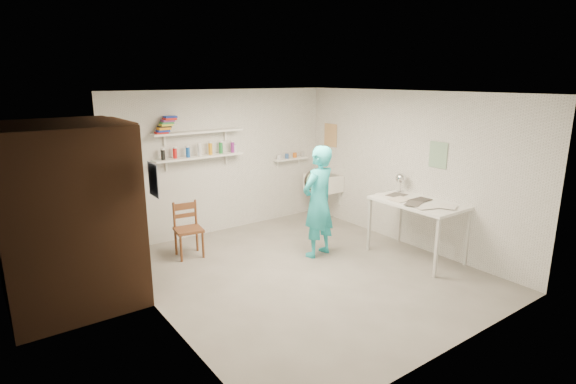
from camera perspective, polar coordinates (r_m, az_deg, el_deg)
floor at (r=6.24m, az=2.19°, el=-10.21°), size 4.00×4.50×0.02m
ceiling at (r=5.68m, az=2.43°, el=12.58°), size 4.00×4.50×0.02m
wall_back at (r=7.71m, az=-8.16°, el=3.85°), size 4.00×0.02×2.40m
wall_front at (r=4.37m, az=21.00°, el=-5.07°), size 4.00×0.02×2.40m
wall_left at (r=4.90m, az=-16.51°, el=-2.64°), size 0.02×4.50×2.40m
wall_right at (r=7.24m, az=14.93°, el=2.83°), size 0.02×4.50×2.40m
doorway_recess at (r=5.93m, az=-19.64°, el=-2.00°), size 0.02×0.90×2.00m
corridor_box at (r=5.77m, az=-26.43°, el=-2.60°), size 1.40×1.50×2.10m
door_lintel at (r=5.75m, az=-20.33°, el=8.14°), size 0.06×1.05×0.10m
door_jamb_near at (r=5.48m, az=-17.93°, el=-3.18°), size 0.06×0.10×2.00m
door_jamb_far at (r=6.40m, az=-20.77°, el=-0.93°), size 0.06×0.10×2.00m
shelf_lower at (r=7.35m, az=-11.17°, el=4.40°), size 1.50×0.22×0.03m
shelf_upper at (r=7.29m, az=-11.33°, el=7.50°), size 1.50×0.22×0.03m
ledge_shelf at (r=8.35m, az=0.37°, el=4.24°), size 0.70×0.14×0.03m
poster_left at (r=4.87m, az=-16.76°, el=1.49°), size 0.01×0.28×0.36m
poster_right_a at (r=8.40m, az=5.42°, el=7.20°), size 0.01×0.34×0.42m
poster_right_b at (r=6.84m, az=18.53°, el=4.48°), size 0.01×0.30×0.38m
belfast_sink at (r=8.32m, az=4.50°, el=1.20°), size 0.48×0.60×0.30m
man at (r=6.56m, az=3.87°, el=-1.25°), size 0.67×0.51×1.65m
wall_clock at (r=6.68m, az=3.01°, el=1.49°), size 0.30×0.09×0.30m
wooden_chair at (r=6.78m, az=-12.52°, el=-4.71°), size 0.43×0.42×0.82m
work_table at (r=6.83m, az=15.99°, el=-4.61°), size 0.77×1.29×0.86m
desk_lamp at (r=7.13m, az=14.17°, el=1.73°), size 0.16×0.16×0.16m
spray_cans at (r=7.34m, az=-11.21°, el=5.17°), size 1.26×0.06×0.17m
book_stack at (r=7.08m, az=-15.24°, el=8.23°), size 0.34×0.14×0.25m
ledge_pots at (r=8.34m, az=0.37°, el=4.64°), size 0.48×0.07×0.09m
papers at (r=6.71m, az=16.24°, el=-1.02°), size 0.30×0.22×0.03m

